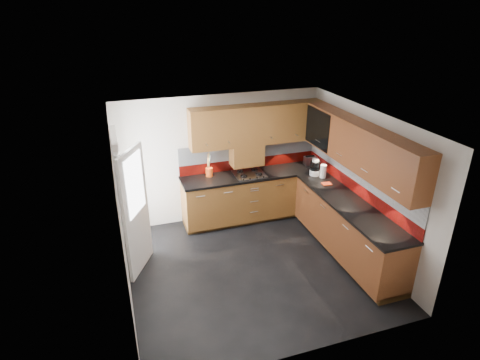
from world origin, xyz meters
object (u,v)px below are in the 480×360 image
object	(u,v)px
gas_hob	(249,174)
utensil_pot	(209,171)
toaster	(310,161)
food_processor	(315,168)

from	to	relation	value
gas_hob	utensil_pot	size ratio (longest dim) A/B	1.21
toaster	food_processor	size ratio (longest dim) A/B	0.77
utensil_pot	toaster	world-z (taller)	utensil_pot
utensil_pot	food_processor	world-z (taller)	utensil_pot
toaster	food_processor	bearing A→B (deg)	-108.19
gas_hob	toaster	xyz separation A→B (m)	(1.30, 0.10, 0.07)
utensil_pot	toaster	xyz separation A→B (m)	(2.02, -0.07, -0.02)
utensil_pot	toaster	size ratio (longest dim) A/B	1.93
utensil_pot	food_processor	bearing A→B (deg)	-16.75
gas_hob	utensil_pot	world-z (taller)	utensil_pot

